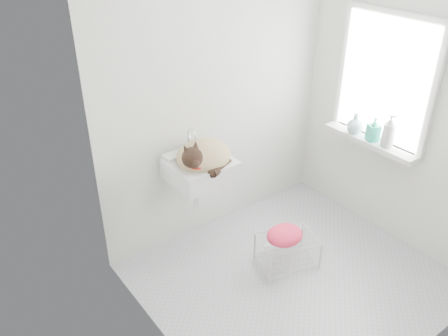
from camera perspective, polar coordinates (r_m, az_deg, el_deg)
floor at (r=3.84m, az=8.34°, el=-13.12°), size 2.20×2.00×0.02m
back_wall at (r=3.83m, az=-0.80°, el=9.19°), size 2.20×0.02×2.50m
right_wall at (r=3.96m, az=21.34°, el=7.81°), size 0.02×2.00×2.50m
left_wall at (r=2.54m, az=-7.70°, el=-2.58°), size 0.02×2.00×2.50m
window_glass at (r=4.01m, az=19.14°, el=10.05°), size 0.01×0.80×1.00m
window_frame at (r=4.00m, az=19.01°, el=10.01°), size 0.04×0.90×1.10m
windowsill at (r=4.15m, az=17.35°, el=3.13°), size 0.16×0.88×0.04m
sink at (r=3.62m, az=-2.90°, el=0.87°), size 0.49×0.42×0.19m
faucet at (r=3.69m, az=-4.53°, el=3.86°), size 0.18×0.12×0.18m
cat at (r=3.59m, az=-2.60°, el=1.38°), size 0.49×0.41×0.29m
wire_rack at (r=3.87m, az=7.68°, el=-9.81°), size 0.51×0.42×0.26m
towel at (r=3.74m, az=7.38°, el=-8.52°), size 0.32×0.24×0.13m
bottle_a at (r=4.05m, az=19.13°, el=2.48°), size 0.13×0.13×0.24m
bottle_b at (r=4.12m, az=17.55°, el=3.23°), size 0.12×0.12×0.21m
bottle_c at (r=4.22m, az=15.53°, el=4.19°), size 0.16×0.16×0.18m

